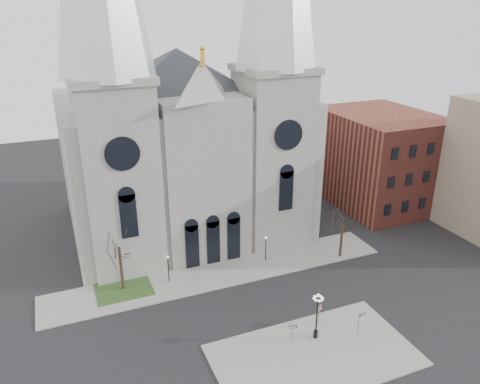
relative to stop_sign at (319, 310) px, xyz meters
name	(u,v)px	position (x,y,z in m)	size (l,w,h in m)	color
ground	(260,330)	(-5.69, 1.30, -1.69)	(160.00, 160.00, 0.00)	black
sidewalk_near	(314,355)	(-2.69, -3.70, -1.62)	(18.00, 10.00, 0.14)	gray
sidewalk_far	(221,273)	(-5.69, 12.30, -1.62)	(40.00, 6.00, 0.14)	gray
grass_patch	(124,289)	(-16.69, 13.30, -1.60)	(6.00, 5.00, 0.18)	#29481E
cathedral	(185,97)	(-5.69, 24.16, 16.79)	(33.00, 26.66, 54.00)	gray
bg_building_brick	(379,158)	(24.31, 23.30, 5.31)	(14.00, 18.00, 14.00)	brown
tree_left	(119,245)	(-16.69, 13.30, 3.89)	(3.20, 3.20, 7.50)	black
tree_right	(343,224)	(9.31, 10.30, 2.77)	(3.20, 3.20, 6.00)	black
ped_lamp_left	(168,264)	(-11.69, 12.80, 0.64)	(0.32, 0.32, 3.26)	black
ped_lamp_right	(266,244)	(0.31, 12.80, 0.64)	(0.32, 0.32, 3.26)	black
stop_sign	(319,310)	(0.00, 0.00, 0.00)	(0.76, 0.20, 2.15)	slate
globe_lamp	(317,310)	(-1.39, -1.72, 1.47)	(1.34, 1.34, 4.82)	black
one_way_sign	(292,330)	(-3.70, -1.38, -0.26)	(0.81, 0.22, 1.87)	slate
street_name_sign	(359,321)	(2.70, -2.72, -0.21)	(0.73, 0.09, 2.29)	slate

